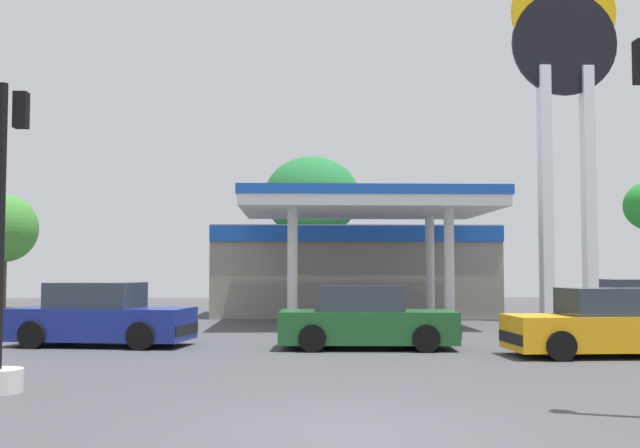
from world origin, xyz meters
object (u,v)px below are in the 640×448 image
(car_3, at_px, (605,325))
(car_4, at_px, (367,320))
(tree_0, at_px, (5,229))
(station_pole_sign, at_px, (565,90))
(car_1, at_px, (101,317))
(tree_1, at_px, (312,197))

(car_3, relative_size, car_4, 0.98)
(car_4, distance_m, tree_0, 25.72)
(station_pole_sign, xyz_separation_m, car_1, (-14.79, -8.93, -7.84))
(car_3, bearing_deg, car_1, 166.33)
(car_3, distance_m, car_4, 5.30)
(car_1, bearing_deg, tree_0, 115.92)
(car_1, bearing_deg, station_pole_sign, 31.12)
(car_1, distance_m, tree_0, 21.53)
(car_4, bearing_deg, station_pole_sign, 49.75)
(car_1, distance_m, car_3, 11.75)
(car_4, relative_size, tree_1, 0.58)
(station_pole_sign, bearing_deg, car_4, -130.25)
(car_3, relative_size, tree_0, 0.75)
(tree_0, xyz_separation_m, tree_1, (14.92, -0.97, 1.49))
(car_1, height_order, car_3, car_1)
(station_pole_sign, distance_m, car_1, 18.97)
(station_pole_sign, distance_m, car_4, 15.11)
(station_pole_sign, xyz_separation_m, tree_1, (-9.18, 9.26, -3.17))
(station_pole_sign, relative_size, tree_0, 2.42)
(station_pole_sign, bearing_deg, car_3, -106.06)
(station_pole_sign, xyz_separation_m, car_4, (-8.33, -9.84, -7.87))
(car_4, bearing_deg, car_3, -20.52)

